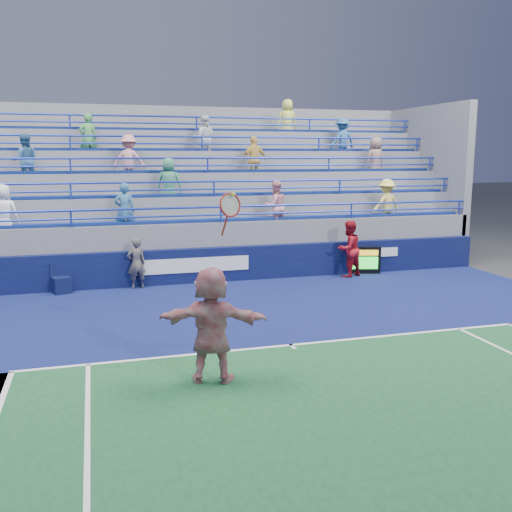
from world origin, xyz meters
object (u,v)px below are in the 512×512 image
object	(u,v)px
tennis_player	(212,324)
line_judge	(136,263)
judge_chair	(61,284)
ball_girl	(349,249)
serve_speed_board	(361,260)

from	to	relation	value
tennis_player	line_judge	bearing A→B (deg)	95.46
judge_chair	ball_girl	size ratio (longest dim) A/B	0.47
line_judge	ball_girl	xyz separation A→B (m)	(6.82, -0.20, 0.16)
line_judge	judge_chair	bearing A→B (deg)	-12.75
judge_chair	ball_girl	xyz separation A→B (m)	(8.97, -0.20, 0.65)
serve_speed_board	line_judge	bearing A→B (deg)	-179.20
judge_chair	tennis_player	distance (m)	8.17
judge_chair	ball_girl	bearing A→B (deg)	-1.25
serve_speed_board	ball_girl	world-z (taller)	ball_girl
tennis_player	ball_girl	bearing A→B (deg)	50.60
line_judge	tennis_player	bearing A→B (deg)	82.50
serve_speed_board	ball_girl	bearing A→B (deg)	-153.04
tennis_player	serve_speed_board	bearing A→B (deg)	49.08
judge_chair	line_judge	xyz separation A→B (m)	(2.15, 0.01, 0.49)
serve_speed_board	line_judge	world-z (taller)	line_judge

